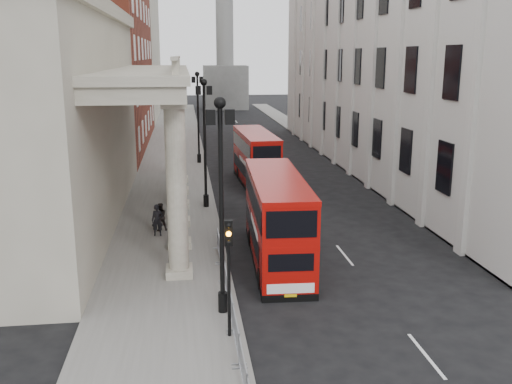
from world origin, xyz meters
The scene contains 19 objects.
ground centered at (0.00, 0.00, 0.00)m, with size 260.00×260.00×0.00m, color black.
sidewalk_west centered at (-3.00, 30.00, 0.06)m, with size 6.00×140.00×0.12m, color slate.
sidewalk_east centered at (13.50, 30.00, 0.06)m, with size 3.00×140.00×0.12m, color slate.
kerb centered at (-0.05, 30.00, 0.07)m, with size 0.20×140.00×0.14m, color slate.
portico_building centered at (-10.50, 18.00, 6.00)m, with size 9.00×28.00×12.00m, color gray.
brick_building centered at (-10.50, 48.00, 11.00)m, with size 9.00×32.00×22.00m, color maroon.
west_building_far centered at (-10.50, 80.00, 10.00)m, with size 9.00×30.00×20.00m, color gray.
east_building centered at (16.00, 32.00, 12.50)m, with size 8.00×55.00×25.00m, color beige.
monument_column centered at (6.00, 92.00, 15.98)m, with size 8.00×8.00×54.20m.
lamp_post_south centered at (-0.60, 4.00, 4.91)m, with size 1.05×0.44×8.32m.
lamp_post_mid centered at (-0.60, 20.00, 4.91)m, with size 1.05×0.44×8.32m.
lamp_post_north centered at (-0.60, 36.00, 4.91)m, with size 1.05×0.44×8.32m.
traffic_light centered at (-0.50, 1.98, 3.11)m, with size 0.28×0.33×4.30m.
crowd_barriers centered at (-0.35, 2.23, 0.67)m, with size 0.50×18.75×1.10m.
bus_near centered at (2.44, 9.65, 2.22)m, with size 2.79×9.93×4.25m.
bus_far centered at (3.56, 26.80, 2.14)m, with size 2.68×9.58×4.10m.
pedestrian_a centered at (-3.52, 14.10, 1.00)m, with size 0.64×0.42×1.76m, color black.
pedestrian_b centered at (-3.40, 15.02, 0.93)m, with size 0.78×0.61×1.61m, color black.
pedestrian_c centered at (-2.52, 19.60, 1.04)m, with size 0.90×0.59×1.84m, color black.
Camera 1 is at (-1.89, -16.58, 9.89)m, focal length 40.00 mm.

